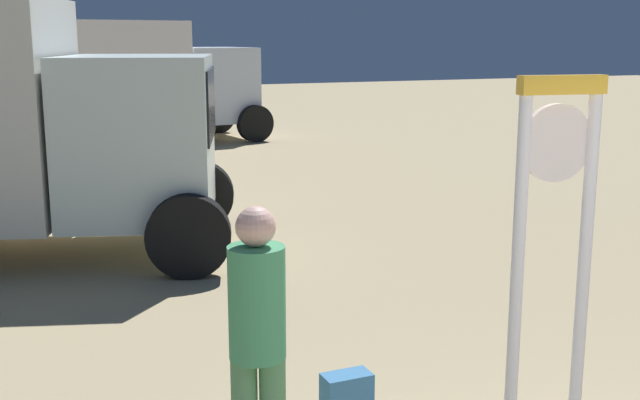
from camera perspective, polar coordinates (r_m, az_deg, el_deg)
standing_clock at (r=4.51m, az=16.36°, el=-2.65°), size 0.50×0.16×2.31m
person_near_clock at (r=4.38m, az=-4.52°, el=-9.72°), size 0.31×0.31×1.63m
box_truck_far at (r=19.41m, az=-14.20°, el=8.46°), size 6.51×3.12×2.90m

